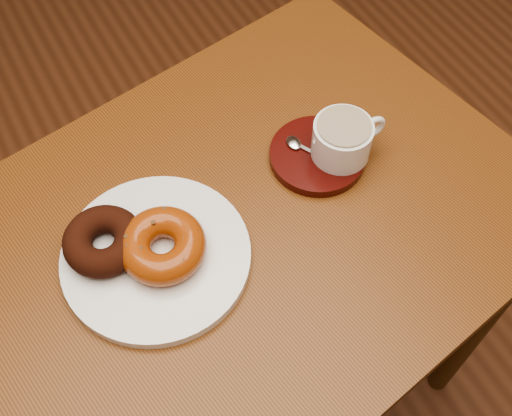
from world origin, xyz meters
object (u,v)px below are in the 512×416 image
cafe_table (245,263)px  coffee_cup (343,139)px  donut_plate (156,256)px  saucer (317,155)px

cafe_table → coffee_cup: coffee_cup is taller
donut_plate → coffee_cup: 0.31m
donut_plate → saucer: (0.28, 0.04, -0.00)m
saucer → donut_plate: bearing=-171.8°
cafe_table → donut_plate: (-0.13, 0.00, 0.13)m
cafe_table → coffee_cup: (0.18, 0.03, 0.17)m
cafe_table → coffee_cup: size_ratio=8.07×
cafe_table → saucer: bearing=6.6°
cafe_table → donut_plate: size_ratio=3.64×
donut_plate → saucer: 0.28m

